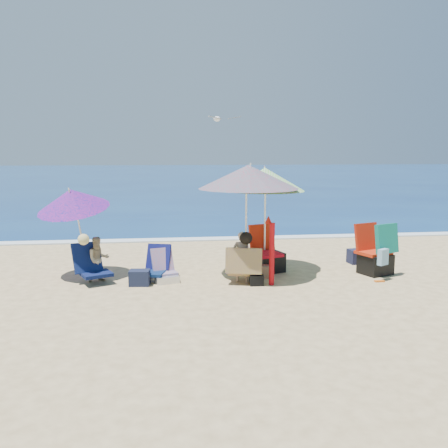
{
  "coord_description": "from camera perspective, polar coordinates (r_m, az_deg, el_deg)",
  "views": [
    {
      "loc": [
        -1.47,
        -8.65,
        2.59
      ],
      "look_at": [
        -0.3,
        1.0,
        1.1
      ],
      "focal_mm": 37.74,
      "sensor_mm": 36.0,
      "label": 1
    }
  ],
  "objects": [
    {
      "name": "camp_chair_right",
      "position": [
        10.54,
        17.96,
        -3.67
      ],
      "size": [
        0.82,
        1.07,
        1.13
      ],
      "color": "red",
      "rests_on": "ground"
    },
    {
      "name": "person_center",
      "position": [
        9.37,
        2.31,
        -4.15
      ],
      "size": [
        0.75,
        0.75,
        1.04
      ],
      "color": "tan",
      "rests_on": "ground"
    },
    {
      "name": "bag_black_b",
      "position": [
        9.31,
        3.95,
        -6.8
      ],
      "size": [
        0.27,
        0.19,
        0.21
      ],
      "color": "black",
      "rests_on": "ground"
    },
    {
      "name": "chair_rainbow",
      "position": [
        9.65,
        -7.18,
        -5.88
      ],
      "size": [
        0.59,
        0.72,
        0.63
      ],
      "color": "#C86246",
      "rests_on": "ground"
    },
    {
      "name": "umbrella_blue",
      "position": [
        10.08,
        -17.92,
        2.87
      ],
      "size": [
        1.95,
        1.98,
        2.0
      ],
      "color": "silver",
      "rests_on": "ground"
    },
    {
      "name": "furled_umbrella",
      "position": [
        9.24,
        5.74,
        -2.83
      ],
      "size": [
        0.21,
        0.26,
        1.36
      ],
      "color": "#B00C10",
      "rests_on": "ground"
    },
    {
      "name": "person_left",
      "position": [
        9.78,
        -15.25,
        -4.15
      ],
      "size": [
        0.87,
        0.78,
        1.02
      ],
      "color": "tan",
      "rests_on": "ground"
    },
    {
      "name": "bag_navy_a",
      "position": [
        9.43,
        -10.19,
        -6.42
      ],
      "size": [
        0.42,
        0.32,
        0.3
      ],
      "color": "#171D34",
      "rests_on": "ground"
    },
    {
      "name": "umbrella_striped",
      "position": [
        10.19,
        4.99,
        5.4
      ],
      "size": [
        1.97,
        1.97,
        2.3
      ],
      "color": "silver",
      "rests_on": "ground"
    },
    {
      "name": "ground",
      "position": [
        9.15,
        2.64,
        -7.75
      ],
      "size": [
        120.0,
        120.0,
        0.0
      ],
      "color": "#D8BC84",
      "rests_on": "ground"
    },
    {
      "name": "sea",
      "position": [
        53.73,
        -5.37,
        5.88
      ],
      "size": [
        120.0,
        80.0,
        0.12
      ],
      "color": "navy",
      "rests_on": "ground"
    },
    {
      "name": "camp_chair_left",
      "position": [
        10.33,
        5.31,
        -4.07
      ],
      "size": [
        0.84,
        0.94,
        1.03
      ],
      "color": "#B10C1A",
      "rests_on": "ground"
    },
    {
      "name": "seagull",
      "position": [
        11.11,
        -0.75,
        12.63
      ],
      "size": [
        0.77,
        0.46,
        0.12
      ],
      "color": "white"
    },
    {
      "name": "bag_tan",
      "position": [
        9.9,
        4.75,
        -5.72
      ],
      "size": [
        0.36,
        0.31,
        0.25
      ],
      "color": "tan",
      "rests_on": "ground"
    },
    {
      "name": "umbrella_turquoise",
      "position": [
        9.65,
        2.97,
        5.72
      ],
      "size": [
        2.31,
        2.31,
        2.37
      ],
      "color": "silver",
      "rests_on": "ground"
    },
    {
      "name": "foam",
      "position": [
        14.06,
        -0.8,
        -1.81
      ],
      "size": [
        120.0,
        0.5,
        0.04
      ],
      "color": "white",
      "rests_on": "ground"
    },
    {
      "name": "bag_navy_b",
      "position": [
        11.51,
        15.92,
        -3.79
      ],
      "size": [
        0.47,
        0.37,
        0.33
      ],
      "color": "#181C36",
      "rests_on": "ground"
    },
    {
      "name": "orange_item",
      "position": [
        10.05,
        18.31,
        -6.59
      ],
      "size": [
        0.2,
        0.09,
        0.03
      ],
      "color": "orange",
      "rests_on": "ground"
    },
    {
      "name": "chair_navy",
      "position": [
        9.76,
        -8.1,
        -5.63
      ],
      "size": [
        0.72,
        0.78,
        0.7
      ],
      "color": "#0D234B",
      "rests_on": "ground"
    }
  ]
}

